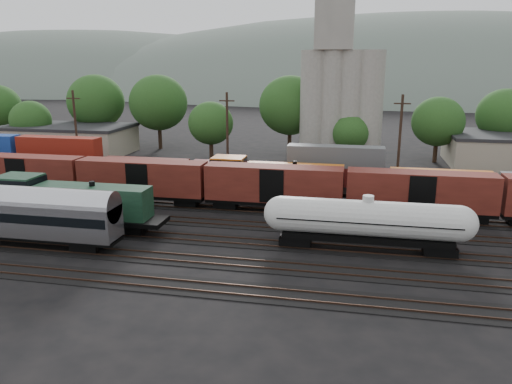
% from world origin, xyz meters
% --- Properties ---
extents(ground, '(600.00, 600.00, 0.00)m').
position_xyz_m(ground, '(0.00, 0.00, 0.00)').
color(ground, black).
extents(tracks, '(180.00, 33.20, 0.20)m').
position_xyz_m(tracks, '(0.00, 0.00, 0.05)').
color(tracks, black).
rests_on(tracks, ground).
extents(green_locomotive, '(18.86, 3.33, 4.99)m').
position_xyz_m(green_locomotive, '(-21.62, -5.00, 2.83)').
color(green_locomotive, black).
rests_on(green_locomotive, ground).
extents(tank_car_a, '(18.19, 3.26, 4.77)m').
position_xyz_m(tank_car_a, '(7.59, -5.00, 2.82)').
color(tank_car_a, silver).
rests_on(tank_car_a, ground).
extents(orange_locomotive, '(19.09, 3.18, 4.77)m').
position_xyz_m(orange_locomotive, '(-3.92, 10.00, 2.71)').
color(orange_locomotive, black).
rests_on(orange_locomotive, ground).
extents(boxcar_string, '(138.20, 2.90, 4.20)m').
position_xyz_m(boxcar_string, '(-2.32, 5.00, 3.12)').
color(boxcar_string, black).
rests_on(boxcar_string, ground).
extents(container_wall, '(179.42, 2.60, 5.80)m').
position_xyz_m(container_wall, '(11.50, 15.00, 2.54)').
color(container_wall, black).
rests_on(container_wall, ground).
extents(grain_silo, '(13.40, 5.00, 29.00)m').
position_xyz_m(grain_silo, '(3.28, 36.00, 11.26)').
color(grain_silo, gray).
rests_on(grain_silo, ground).
extents(industrial_sheds, '(119.38, 17.26, 5.10)m').
position_xyz_m(industrial_sheds, '(6.63, 35.25, 2.56)').
color(industrial_sheds, '#9E937F').
rests_on(industrial_sheds, ground).
extents(tree_band, '(160.49, 18.82, 13.90)m').
position_xyz_m(tree_band, '(2.41, 39.85, 7.64)').
color(tree_band, black).
rests_on(tree_band, ground).
extents(utility_poles, '(122.20, 0.36, 12.00)m').
position_xyz_m(utility_poles, '(0.00, 22.00, 6.21)').
color(utility_poles, black).
rests_on(utility_poles, ground).
extents(distant_hills, '(860.00, 286.00, 130.00)m').
position_xyz_m(distant_hills, '(23.92, 260.00, -20.56)').
color(distant_hills, '#59665B').
rests_on(distant_hills, ground).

